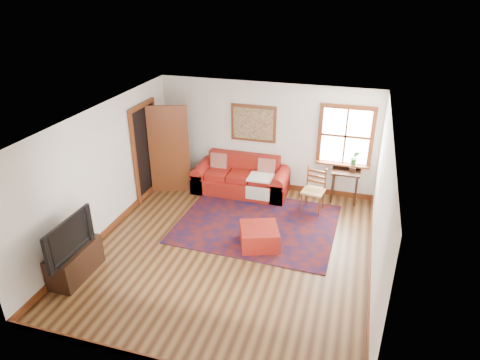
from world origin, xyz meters
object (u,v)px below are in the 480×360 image
(media_cabinet, at_px, (75,262))
(ladder_back_chair, at_px, (314,188))
(red_leather_sofa, at_px, (241,180))
(side_table, at_px, (346,176))
(red_ottoman, at_px, (259,237))

(media_cabinet, bearing_deg, ladder_back_chair, 43.66)
(red_leather_sofa, distance_m, ladder_back_chair, 1.79)
(red_leather_sofa, xyz_separation_m, ladder_back_chair, (1.72, -0.41, 0.24))
(side_table, xyz_separation_m, media_cabinet, (-4.12, -3.97, -0.33))
(red_leather_sofa, distance_m, red_ottoman, 2.26)
(red_ottoman, relative_size, media_cabinet, 0.69)
(red_leather_sofa, distance_m, media_cabinet, 4.17)
(side_table, distance_m, media_cabinet, 5.73)
(red_ottoman, distance_m, media_cabinet, 3.23)
(side_table, distance_m, ladder_back_chair, 0.86)
(red_leather_sofa, height_order, media_cabinet, red_leather_sofa)
(red_leather_sofa, height_order, side_table, red_leather_sofa)
(red_leather_sofa, bearing_deg, side_table, 4.94)
(red_leather_sofa, xyz_separation_m, side_table, (2.33, 0.20, 0.33))
(red_ottoman, bearing_deg, side_table, 38.09)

